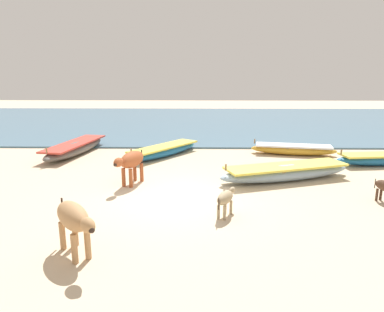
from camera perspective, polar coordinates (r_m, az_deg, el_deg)
name	(u,v)px	position (r m, az deg, el deg)	size (l,w,h in m)	color
ground	(177,198)	(9.70, -2.46, -6.96)	(80.00, 80.00, 0.00)	beige
sea_water	(191,121)	(25.97, -0.18, 5.86)	(60.00, 20.00, 0.08)	slate
fishing_boat_1	(293,149)	(15.51, 16.55, 1.09)	(3.72, 1.55, 0.63)	gold
fishing_boat_3	(164,150)	(14.66, -4.69, 0.95)	(3.14, 3.86, 0.64)	#1E669E
fishing_boat_4	(75,148)	(15.84, -18.90, 1.32)	(1.73, 4.77, 0.71)	#5B5651
fishing_boat_6	(286,172)	(11.65, 15.46, -2.56)	(4.78, 2.48, 0.70)	#8CA5B7
cow_adult_rust	(131,161)	(10.80, -10.11, -0.84)	(0.85, 1.59, 1.06)	#9E4C28
calf_near_dun	(226,198)	(8.35, 5.64, -7.03)	(0.62, 0.93, 0.64)	tan
cow_second_adult_tan	(74,219)	(6.83, -19.13, -9.90)	(1.22, 1.39, 1.03)	tan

